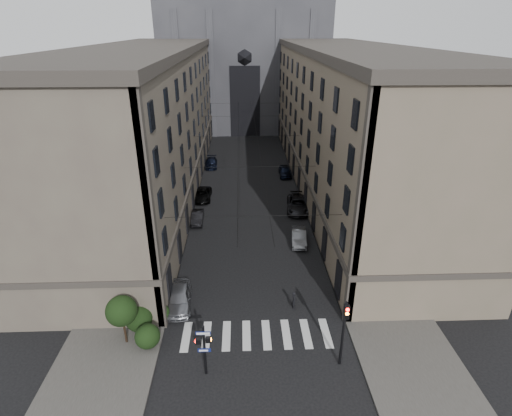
{
  "coord_description": "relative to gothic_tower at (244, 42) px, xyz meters",
  "views": [
    {
      "loc": [
        -0.92,
        -18.23,
        21.16
      ],
      "look_at": [
        0.16,
        10.25,
        8.09
      ],
      "focal_mm": 28.0,
      "sensor_mm": 36.0,
      "label": 1
    }
  ],
  "objects": [
    {
      "name": "pedestrian_signal_left",
      "position": [
        -3.51,
        -73.46,
        -15.48
      ],
      "size": [
        1.02,
        0.38,
        4.0
      ],
      "color": "black",
      "rests_on": "ground"
    },
    {
      "name": "car_right_midfar",
      "position": [
        6.2,
        -47.1,
        -17.11
      ],
      "size": [
        2.05,
        4.77,
        1.37
      ],
      "primitive_type": "imported",
      "rotation": [
        0.0,
        0.0,
        -0.03
      ],
      "color": "black",
      "rests_on": "ground"
    },
    {
      "name": "car_left_near",
      "position": [
        -6.2,
        -66.27,
        -16.99
      ],
      "size": [
        2.25,
        4.88,
        1.62
      ],
      "primitive_type": "imported",
      "rotation": [
        0.0,
        0.0,
        0.07
      ],
      "color": "gray",
      "rests_on": "ground"
    },
    {
      "name": "tram_wires",
      "position": [
        0.0,
        -39.33,
        -10.55
      ],
      "size": [
        14.0,
        60.0,
        0.43
      ],
      "color": "black",
      "rests_on": "ground"
    },
    {
      "name": "building_left",
      "position": [
        -13.44,
        -38.96,
        -8.45
      ],
      "size": [
        13.6,
        60.6,
        18.85
      ],
      "color": "#52483F",
      "rests_on": "ground"
    },
    {
      "name": "pedestrian",
      "position": [
        3.17,
        -66.96,
        -17.01
      ],
      "size": [
        0.38,
        0.58,
        1.58
      ],
      "primitive_type": "imported",
      "rotation": [
        0.0,
        0.0,
        1.56
      ],
      "color": "black",
      "rests_on": "ground"
    },
    {
      "name": "shrub_cluster",
      "position": [
        -8.72,
        -69.95,
        -16.0
      ],
      "size": [
        3.9,
        4.4,
        3.9
      ],
      "color": "black",
      "rests_on": "sidewalk_left"
    },
    {
      "name": "sidewalk_right",
      "position": [
        10.5,
        -38.96,
        -17.72
      ],
      "size": [
        7.0,
        80.0,
        0.15
      ],
      "primitive_type": "cube",
      "color": "#383533",
      "rests_on": "ground"
    },
    {
      "name": "sidewalk_left",
      "position": [
        -10.5,
        -38.96,
        -17.72
      ],
      "size": [
        7.0,
        80.0,
        0.15
      ],
      "primitive_type": "cube",
      "color": "#383533",
      "rests_on": "ground"
    },
    {
      "name": "car_right_midnear",
      "position": [
        6.01,
        -48.05,
        -17.0
      ],
      "size": [
        3.27,
        6.01,
        1.6
      ],
      "primitive_type": "imported",
      "rotation": [
        0.0,
        0.0,
        -0.11
      ],
      "color": "black",
      "rests_on": "ground"
    },
    {
      "name": "gothic_tower",
      "position": [
        0.0,
        0.0,
        0.0
      ],
      "size": [
        35.0,
        23.0,
        58.0
      ],
      "color": "#2D2D33",
      "rests_on": "ground"
    },
    {
      "name": "ground",
      "position": [
        0.0,
        -74.96,
        -17.8
      ],
      "size": [
        260.0,
        260.0,
        0.0
      ],
      "primitive_type": "plane",
      "color": "black",
      "rests_on": "ground"
    },
    {
      "name": "car_left_midfar",
      "position": [
        -6.2,
        -44.03,
        -17.11
      ],
      "size": [
        2.29,
        4.95,
        1.37
      ],
      "primitive_type": "imported",
      "rotation": [
        0.0,
        0.0,
        0.0
      ],
      "color": "black",
      "rests_on": "ground"
    },
    {
      "name": "zebra_crossing",
      "position": [
        0.0,
        -69.96,
        -17.79
      ],
      "size": [
        11.0,
        3.2,
        0.01
      ],
      "primitive_type": "cube",
      "color": "beige",
      "rests_on": "ground"
    },
    {
      "name": "car_right_far",
      "position": [
        5.75,
        -35.34,
        -17.05
      ],
      "size": [
        1.81,
        4.42,
        1.5
      ],
      "primitive_type": "imported",
      "rotation": [
        0.0,
        0.0,
        -0.01
      ],
      "color": "black",
      "rests_on": "ground"
    },
    {
      "name": "car_right_near",
      "position": [
        5.04,
        -56.14,
        -17.09
      ],
      "size": [
        1.89,
        4.43,
        1.42
      ],
      "primitive_type": "imported",
      "rotation": [
        0.0,
        0.0,
        -0.09
      ],
      "color": "slate",
      "rests_on": "ground"
    },
    {
      "name": "traffic_light_right",
      "position": [
        5.6,
        -73.04,
        -14.51
      ],
      "size": [
        0.34,
        0.5,
        5.2
      ],
      "color": "black",
      "rests_on": "ground"
    },
    {
      "name": "building_right",
      "position": [
        13.44,
        -38.96,
        -8.45
      ],
      "size": [
        13.6,
        60.6,
        18.85
      ],
      "color": "brown",
      "rests_on": "ground"
    },
    {
      "name": "car_left_midnear",
      "position": [
        -6.2,
        -50.89,
        -17.16
      ],
      "size": [
        1.46,
        3.92,
        1.28
      ],
      "primitive_type": "imported",
      "rotation": [
        0.0,
        0.0,
        0.03
      ],
      "color": "black",
      "rests_on": "ground"
    },
    {
      "name": "car_left_far",
      "position": [
        -5.87,
        -30.5,
        -17.12
      ],
      "size": [
        2.05,
        4.71,
        1.35
      ],
      "primitive_type": "imported",
      "rotation": [
        0.0,
        0.0,
        0.04
      ],
      "color": "black",
      "rests_on": "ground"
    }
  ]
}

